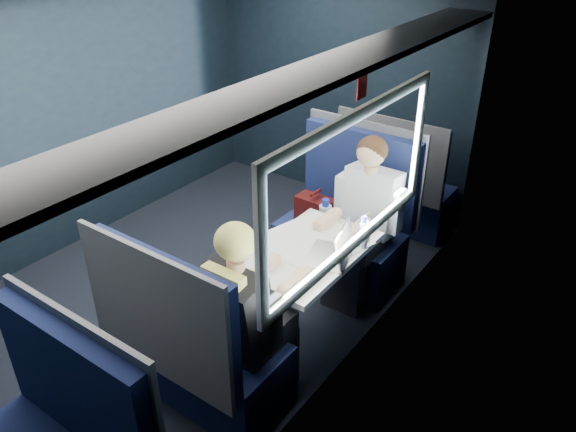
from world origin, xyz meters
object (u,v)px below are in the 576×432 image
Objects in this scene: table at (304,259)px; man at (364,213)px; bottle_small at (363,234)px; woman at (244,310)px; seat_bay_near at (344,228)px; seat_row_front at (395,188)px; cup at (366,236)px; seat_bay_far at (196,350)px; laptop at (336,251)px.

table is 0.76× the size of man.
bottle_small reaches higher than table.
woman is at bearing -90.00° from man.
seat_bay_near reaches higher than seat_row_front.
seat_bay_near is at bearing 130.73° from cup.
seat_bay_far is at bearing -113.21° from bottle_small.
man reaches higher than table.
seat_bay_near is 15.73× the size of cup.
woman is (0.00, -1.41, 0.01)m from man.
bottle_small is at bearing 76.42° from woman.
cup is at bearing -60.48° from man.
laptop is at bearing -105.23° from bottle_small.
woman is 0.74m from laptop.
seat_row_front is at bearing 103.14° from laptop.
woman is (0.25, 0.17, 0.31)m from seat_bay_far.
woman is 5.57× the size of bottle_small.
bottle_small is 2.96× the size of cup.
bottle_small is (0.48, -1.55, 0.44)m from seat_row_front.
woman reaches higher than seat_bay_near.
seat_bay_far is at bearing -89.74° from seat_bay_near.
seat_bay_near is at bearing 116.34° from laptop.
man is at bearing 84.48° from table.
table is 0.44m from cup.
seat_row_front is (0.00, 2.67, -0.00)m from seat_bay_far.
laptop is 1.66× the size of bottle_small.
seat_bay_far is 1.62m from man.
seat_bay_near is 0.43m from man.
table is at bearing -77.65° from seat_bay_near.
table is at bearing -140.56° from bottle_small.
seat_bay_near is 1.09× the size of seat_row_front.
man reaches higher than laptop.
seat_bay_near is 1.74m from seat_bay_far.
seat_bay_near reaches higher than laptop.
seat_row_front reaches higher than bottle_small.
laptop is 0.32m from cup.
table is at bearing 95.45° from woman.
man is 3.35× the size of laptop.
laptop is at bearing -76.86° from seat_row_front.
man is 5.57× the size of bottle_small.
seat_bay_far is (-0.18, -0.87, -0.25)m from table.
seat_row_front is 1.88m from laptop.
cup is (0.46, -1.47, 0.37)m from seat_row_front.
woman is 1.05m from cup.
bottle_small reaches higher than cup.
woman reaches higher than seat_bay_far.
man is (0.25, -1.10, 0.31)m from seat_row_front.
seat_row_front is 4.89× the size of bottle_small.
seat_bay_far reaches higher than cup.
seat_bay_far reaches higher than laptop.
bottle_small is at bearing 66.79° from seat_bay_far.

